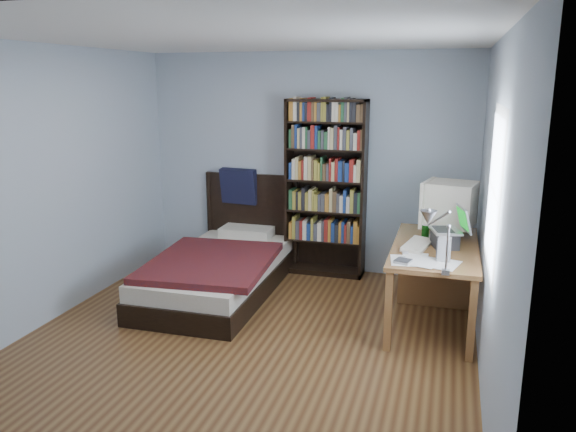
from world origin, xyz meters
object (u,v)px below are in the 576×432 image
object	(u,v)px
desk	(435,265)
keyboard	(417,245)
desk_lamp	(432,224)
bookshelf	(326,188)
speaker	(444,250)
soda_can	(425,231)
crt_monitor	(448,205)
laptop	(447,235)
bed	(223,266)

from	to	relation	value
desk	keyboard	size ratio (longest dim) A/B	3.18
desk_lamp	bookshelf	world-z (taller)	bookshelf
speaker	bookshelf	world-z (taller)	bookshelf
soda_can	bookshelf	world-z (taller)	bookshelf
crt_monitor	desk_lamp	xyz separation A→B (m)	(-0.10, -1.55, 0.18)
keyboard	desk	bearing A→B (deg)	83.75
crt_monitor	speaker	distance (m)	0.89
crt_monitor	laptop	size ratio (longest dim) A/B	1.42
crt_monitor	desk_lamp	size ratio (longest dim) A/B	0.91
desk	laptop	distance (m)	0.61
desk_lamp	bed	size ratio (longest dim) A/B	0.27
speaker	crt_monitor	bearing A→B (deg)	93.87
laptop	soda_can	bearing A→B (deg)	128.24
laptop	speaker	size ratio (longest dim) A/B	1.89
laptop	speaker	world-z (taller)	laptop
laptop	bed	distance (m)	2.37
desk	crt_monitor	bearing A→B (deg)	6.42
speaker	bed	distance (m)	2.43
desk_lamp	speaker	size ratio (longest dim) A/B	2.97
desk	bookshelf	xyz separation A→B (m)	(-1.25, 0.63, 0.59)
keyboard	speaker	xyz separation A→B (m)	(0.24, -0.37, 0.08)
desk	soda_can	distance (m)	0.43
crt_monitor	keyboard	size ratio (longest dim) A/B	1.14
speaker	soda_can	size ratio (longest dim) A/B	1.59
bookshelf	crt_monitor	bearing A→B (deg)	-24.86
laptop	bed	size ratio (longest dim) A/B	0.17
keyboard	soda_can	size ratio (longest dim) A/B	3.76
crt_monitor	desk_lamp	world-z (taller)	desk_lamp
desk_lamp	keyboard	size ratio (longest dim) A/B	1.26
crt_monitor	speaker	bearing A→B (deg)	-90.50
bed	laptop	bearing A→B (deg)	-6.15
desk_lamp	keyboard	distance (m)	1.16
keyboard	bed	world-z (taller)	bed
desk	soda_can	xyz separation A→B (m)	(-0.11, -0.17, 0.38)
crt_monitor	laptop	bearing A→B (deg)	-89.00
desk_lamp	bed	bearing A→B (deg)	147.91
keyboard	soda_can	bearing A→B (deg)	92.34
laptop	speaker	xyz separation A→B (m)	(-0.02, -0.43, -0.01)
desk_lamp	keyboard	bearing A→B (deg)	97.65
desk_lamp	soda_can	distance (m)	1.43
laptop	speaker	distance (m)	0.43
desk_lamp	soda_can	xyz separation A→B (m)	(-0.09, 1.37, -0.42)
desk	desk_lamp	size ratio (longest dim) A/B	2.53
crt_monitor	soda_can	bearing A→B (deg)	-136.40
keyboard	speaker	bearing A→B (deg)	-45.94
desk	bookshelf	world-z (taller)	bookshelf
speaker	soda_can	world-z (taller)	speaker
crt_monitor	bed	size ratio (longest dim) A/B	0.24
crt_monitor	soda_can	distance (m)	0.35
desk_lamp	laptop	bearing A→B (deg)	84.43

